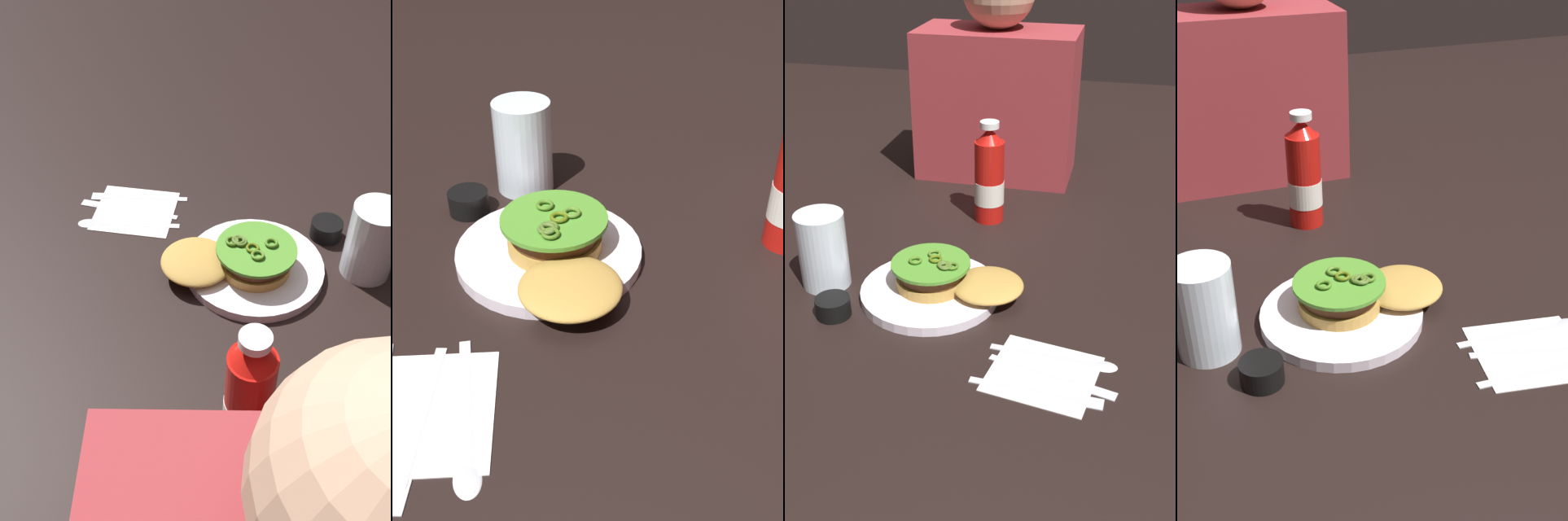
{
  "view_description": "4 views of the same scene",
  "coord_description": "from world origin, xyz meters",
  "views": [
    {
      "loc": [
        0.09,
        0.67,
        0.72
      ],
      "look_at": [
        0.1,
        -0.03,
        0.04
      ],
      "focal_mm": 39.9,
      "sensor_mm": 36.0,
      "label": 1
    },
    {
      "loc": [
        0.64,
        -0.14,
        0.48
      ],
      "look_at": [
        0.12,
        -0.03,
        0.08
      ],
      "focal_mm": 42.16,
      "sensor_mm": 36.0,
      "label": 2
    },
    {
      "loc": [
        0.3,
        -0.93,
        0.61
      ],
      "look_at": [
        0.08,
        -0.0,
        0.05
      ],
      "focal_mm": 43.72,
      "sensor_mm": 36.0,
      "label": 3
    },
    {
      "loc": [
        -0.22,
        -0.79,
        0.57
      ],
      "look_at": [
        0.07,
        0.02,
        0.05
      ],
      "focal_mm": 44.3,
      "sensor_mm": 36.0,
      "label": 4
    }
  ],
  "objects": [
    {
      "name": "dinner_plate",
      "position": [
        0.0,
        -0.05,
        0.01
      ],
      "size": [
        0.24,
        0.24,
        0.02
      ],
      "primitive_type": "cylinder",
      "color": "white",
      "rests_on": "ground_plane"
    },
    {
      "name": "burger_sandwich",
      "position": [
        0.04,
        -0.04,
        0.04
      ],
      "size": [
        0.23,
        0.14,
        0.05
      ],
      "color": "#B5893F",
      "rests_on": "dinner_plate"
    },
    {
      "name": "napkin",
      "position": [
        0.22,
        -0.21,
        0.0
      ],
      "size": [
        0.17,
        0.16,
        0.0
      ],
      "primitive_type": "cube",
      "rotation": [
        0.0,
        0.0,
        -0.15
      ],
      "color": "white",
      "rests_on": "ground_plane"
    },
    {
      "name": "spoon_utensil",
      "position": [
        0.26,
        -0.17,
        0.0
      ],
      "size": [
        0.19,
        0.03,
        0.0
      ],
      "color": "silver",
      "rests_on": "napkin"
    },
    {
      "name": "water_glass",
      "position": [
        -0.19,
        -0.06,
        0.07
      ],
      "size": [
        0.09,
        0.09,
        0.14
      ],
      "primitive_type": "cylinder",
      "color": "silver",
      "rests_on": "ground_plane"
    },
    {
      "name": "condiment_cup",
      "position": [
        -0.14,
        -0.15,
        0.02
      ],
      "size": [
        0.06,
        0.06,
        0.03
      ],
      "primitive_type": "cylinder",
      "color": "black",
      "rests_on": "ground_plane"
    },
    {
      "name": "butter_knife",
      "position": [
        0.25,
        -0.22,
        0.0
      ],
      "size": [
        0.19,
        0.06,
        0.0
      ],
      "color": "silver",
      "rests_on": "napkin"
    },
    {
      "name": "ground_plane",
      "position": [
        0.0,
        0.0,
        0.0
      ],
      "size": [
        3.0,
        3.0,
        0.0
      ],
      "primitive_type": "plane",
      "color": "black"
    }
  ]
}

